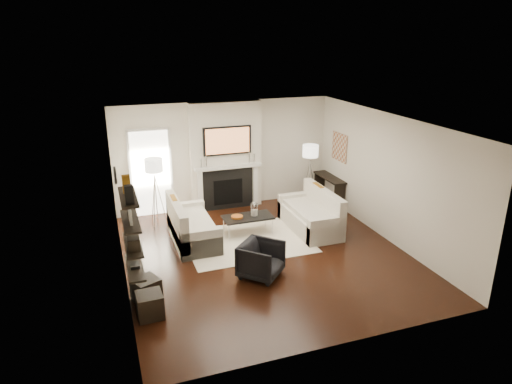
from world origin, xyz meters
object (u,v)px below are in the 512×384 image
object	(u,v)px
loveseat_right_base	(310,221)
lamp_left_shade	(154,165)
coffee_table	(248,217)
armchair	(261,258)
loveseat_left_base	(193,232)
ottoman_near	(146,290)
lamp_right_shade	(310,151)

from	to	relation	value
loveseat_right_base	lamp_left_shade	world-z (taller)	lamp_left_shade
coffee_table	armchair	distance (m)	1.89
loveseat_left_base	ottoman_near	xyz separation A→B (m)	(-1.23, -2.03, -0.01)
lamp_right_shade	ottoman_near	size ratio (longest dim) A/B	1.00
loveseat_left_base	lamp_right_shade	size ratio (longest dim) A/B	4.50
loveseat_right_base	lamp_right_shade	distance (m)	2.01
lamp_left_shade	ottoman_near	distance (m)	3.48
loveseat_left_base	loveseat_right_base	world-z (taller)	same
loveseat_left_base	lamp_right_shade	world-z (taller)	lamp_right_shade
loveseat_right_base	armchair	size ratio (longest dim) A/B	2.49
coffee_table	ottoman_near	world-z (taller)	coffee_table
coffee_table	loveseat_left_base	bearing A→B (deg)	178.27
armchair	lamp_right_shade	bearing A→B (deg)	6.25
loveseat_right_base	ottoman_near	distance (m)	4.25
lamp_right_shade	ottoman_near	bearing A→B (deg)	-144.66
coffee_table	ottoman_near	xyz separation A→B (m)	(-2.45, -1.99, -0.20)
lamp_left_shade	lamp_right_shade	world-z (taller)	same
loveseat_left_base	lamp_left_shade	distance (m)	1.80
coffee_table	lamp_right_shade	bearing A→B (deg)	30.38
lamp_left_shade	lamp_right_shade	size ratio (longest dim) A/B	1.00
coffee_table	ottoman_near	size ratio (longest dim) A/B	2.75
lamp_left_shade	ottoman_near	world-z (taller)	lamp_left_shade
armchair	lamp_left_shade	size ratio (longest dim) A/B	1.81
coffee_table	lamp_right_shade	size ratio (longest dim) A/B	2.75
armchair	lamp_left_shade	xyz separation A→B (m)	(-1.47, 3.05, 1.09)
ottoman_near	lamp_right_shade	bearing A→B (deg)	35.34
loveseat_left_base	armchair	world-z (taller)	armchair
loveseat_left_base	ottoman_near	world-z (taller)	loveseat_left_base
armchair	lamp_right_shade	xyz separation A→B (m)	(2.43, 3.07, 1.09)
lamp_left_shade	lamp_right_shade	bearing A→B (deg)	0.32
lamp_left_shade	ottoman_near	size ratio (longest dim) A/B	1.00
loveseat_right_base	lamp_right_shade	bearing A→B (deg)	65.23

